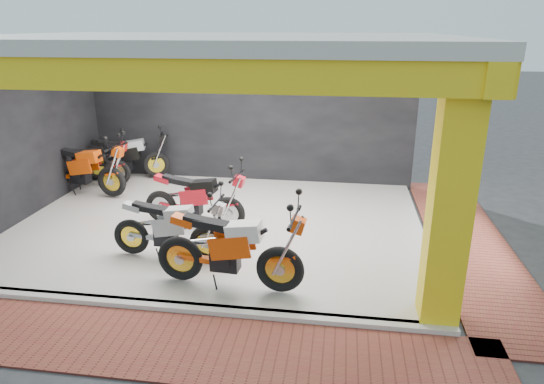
{
  "coord_description": "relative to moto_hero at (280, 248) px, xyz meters",
  "views": [
    {
      "loc": [
        2.35,
        -6.75,
        3.86
      ],
      "look_at": [
        1.11,
        1.75,
        0.9
      ],
      "focal_mm": 32.0,
      "sensor_mm": 36.0,
      "label": 1
    }
  ],
  "objects": [
    {
      "name": "moto_row_c",
      "position": [
        -4.35,
        3.61,
        -0.01
      ],
      "size": [
        2.48,
        1.21,
        1.46
      ],
      "primitive_type": null,
      "rotation": [
        0.0,
        0.0,
        -0.14
      ],
      "color": "#DD4409",
      "rests_on": "showroom_floor"
    },
    {
      "name": "moto_row_e",
      "position": [
        -3.89,
        5.18,
        -0.04
      ],
      "size": [
        2.42,
        1.41,
        1.39
      ],
      "primitive_type": null,
      "rotation": [
        0.0,
        0.0,
        0.26
      ],
      "color": "black",
      "rests_on": "showroom_floor"
    },
    {
      "name": "moto_row_d",
      "position": [
        -4.6,
        4.4,
        -0.07
      ],
      "size": [
        2.34,
        1.42,
        1.34
      ],
      "primitive_type": null,
      "rotation": [
        0.0,
        0.0,
        0.3
      ],
      "color": "red",
      "rests_on": "showroom_floor"
    },
    {
      "name": "moto_hero",
      "position": [
        0.0,
        0.0,
        0.0
      ],
      "size": [
        2.47,
        1.08,
        1.47
      ],
      "primitive_type": null,
      "rotation": [
        0.0,
        0.0,
        -0.08
      ],
      "color": "#DB4109",
      "rests_on": "showroom_floor"
    },
    {
      "name": "header_beam_front",
      "position": [
        -1.55,
        -0.52,
        2.46
      ],
      "size": [
        8.4,
        0.3,
        0.4
      ],
      "primitive_type": "cube",
      "color": "yellow",
      "rests_on": "corner_column"
    },
    {
      "name": "paver_front",
      "position": [
        -1.55,
        -1.32,
        -0.82
      ],
      "size": [
        9.0,
        1.4,
        0.03
      ],
      "primitive_type": "cube",
      "color": "maroon",
      "rests_on": "ground"
    },
    {
      "name": "ground",
      "position": [
        -1.55,
        0.48,
        -0.84
      ],
      "size": [
        80.0,
        80.0,
        0.0
      ],
      "primitive_type": "plane",
      "color": "#2D2D30",
      "rests_on": "ground"
    },
    {
      "name": "showroom_ceiling",
      "position": [
        -1.55,
        2.48,
        2.76
      ],
      "size": [
        8.4,
        6.4,
        0.2
      ],
      "primitive_type": "cube",
      "color": "beige",
      "rests_on": "corner_column"
    },
    {
      "name": "back_wall",
      "position": [
        -1.55,
        5.58,
        0.91
      ],
      "size": [
        8.2,
        0.2,
        3.5
      ],
      "primitive_type": "cube",
      "color": "black",
      "rests_on": "ground"
    },
    {
      "name": "moto_row_a",
      "position": [
        -1.32,
        0.81,
        -0.09
      ],
      "size": [
        2.14,
        0.89,
        1.29
      ],
      "primitive_type": null,
      "rotation": [
        0.0,
        0.0,
        -0.05
      ],
      "color": "#9B9DA2",
      "rests_on": "showroom_floor"
    },
    {
      "name": "left_wall",
      "position": [
        -5.65,
        2.48,
        0.91
      ],
      "size": [
        0.2,
        6.2,
        3.5
      ],
      "primitive_type": "cube",
      "color": "black",
      "rests_on": "ground"
    },
    {
      "name": "corner_column",
      "position": [
        2.2,
        -0.27,
        0.91
      ],
      "size": [
        0.5,
        0.5,
        3.5
      ],
      "primitive_type": "cube",
      "color": "yellow",
      "rests_on": "ground"
    },
    {
      "name": "header_beam_right",
      "position": [
        2.45,
        2.48,
        2.46
      ],
      "size": [
        0.3,
        6.4,
        0.4
      ],
      "primitive_type": "cube",
      "color": "yellow",
      "rests_on": "corner_column"
    },
    {
      "name": "showroom_floor",
      "position": [
        -1.55,
        2.48,
        -0.79
      ],
      "size": [
        8.0,
        6.0,
        0.1
      ],
      "primitive_type": "cube",
      "color": "silver",
      "rests_on": "ground"
    },
    {
      "name": "moto_row_b",
      "position": [
        -1.28,
        2.17,
        -0.07
      ],
      "size": [
        2.27,
        1.05,
        1.34
      ],
      "primitive_type": null,
      "rotation": [
        0.0,
        0.0,
        -0.11
      ],
      "color": "red",
      "rests_on": "showroom_floor"
    },
    {
      "name": "floor_kerb",
      "position": [
        -1.55,
        -0.54,
        -0.79
      ],
      "size": [
        8.0,
        0.2,
        0.1
      ],
      "primitive_type": "cube",
      "color": "silver",
      "rests_on": "ground"
    },
    {
      "name": "paver_right",
      "position": [
        3.25,
        2.48,
        -0.82
      ],
      "size": [
        1.4,
        7.0,
        0.03
      ],
      "primitive_type": "cube",
      "color": "maroon",
      "rests_on": "ground"
    }
  ]
}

